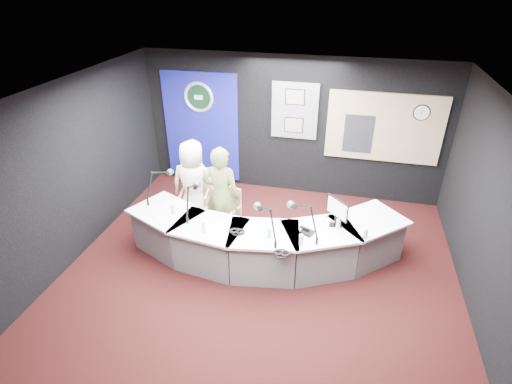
% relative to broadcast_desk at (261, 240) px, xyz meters
% --- Properties ---
extents(ground, '(6.00, 6.00, 0.00)m').
position_rel_broadcast_desk_xyz_m(ground, '(0.05, -0.55, -0.38)').
color(ground, black).
rests_on(ground, ground).
extents(ceiling, '(6.00, 6.00, 0.02)m').
position_rel_broadcast_desk_xyz_m(ceiling, '(0.05, -0.55, 2.42)').
color(ceiling, silver).
rests_on(ceiling, ground).
extents(wall_back, '(6.00, 0.02, 2.80)m').
position_rel_broadcast_desk_xyz_m(wall_back, '(0.05, 2.45, 1.02)').
color(wall_back, black).
rests_on(wall_back, ground).
extents(wall_left, '(0.02, 6.00, 2.80)m').
position_rel_broadcast_desk_xyz_m(wall_left, '(-2.95, -0.55, 1.02)').
color(wall_left, black).
rests_on(wall_left, ground).
extents(wall_right, '(0.02, 6.00, 2.80)m').
position_rel_broadcast_desk_xyz_m(wall_right, '(3.05, -0.55, 1.02)').
color(wall_right, black).
rests_on(wall_right, ground).
extents(broadcast_desk, '(4.50, 1.90, 0.75)m').
position_rel_broadcast_desk_xyz_m(broadcast_desk, '(0.00, 0.00, 0.00)').
color(broadcast_desk, silver).
rests_on(broadcast_desk, ground).
extents(backdrop_panel, '(1.60, 0.05, 2.30)m').
position_rel_broadcast_desk_xyz_m(backdrop_panel, '(-1.85, 2.42, 0.88)').
color(backdrop_panel, navy).
rests_on(backdrop_panel, wall_back).
extents(agency_seal, '(0.63, 0.07, 0.63)m').
position_rel_broadcast_desk_xyz_m(agency_seal, '(-1.85, 2.38, 1.52)').
color(agency_seal, silver).
rests_on(agency_seal, backdrop_panel).
extents(seal_center, '(0.48, 0.01, 0.48)m').
position_rel_broadcast_desk_xyz_m(seal_center, '(-1.85, 2.38, 1.52)').
color(seal_center, black).
rests_on(seal_center, backdrop_panel).
extents(pinboard, '(0.90, 0.04, 1.10)m').
position_rel_broadcast_desk_xyz_m(pinboard, '(0.10, 2.42, 1.38)').
color(pinboard, slate).
rests_on(pinboard, wall_back).
extents(framed_photo_upper, '(0.34, 0.02, 0.27)m').
position_rel_broadcast_desk_xyz_m(framed_photo_upper, '(0.10, 2.39, 1.65)').
color(framed_photo_upper, '#7D725B').
rests_on(framed_photo_upper, pinboard).
extents(framed_photo_lower, '(0.34, 0.02, 0.27)m').
position_rel_broadcast_desk_xyz_m(framed_photo_lower, '(0.10, 2.39, 1.09)').
color(framed_photo_lower, '#7D725B').
rests_on(framed_photo_lower, pinboard).
extents(booth_window_frame, '(2.12, 0.06, 1.32)m').
position_rel_broadcast_desk_xyz_m(booth_window_frame, '(1.80, 2.42, 1.18)').
color(booth_window_frame, tan).
rests_on(booth_window_frame, wall_back).
extents(booth_glow, '(2.00, 0.02, 1.20)m').
position_rel_broadcast_desk_xyz_m(booth_glow, '(1.80, 2.41, 1.18)').
color(booth_glow, beige).
rests_on(booth_glow, booth_window_frame).
extents(equipment_rack, '(0.55, 0.02, 0.75)m').
position_rel_broadcast_desk_xyz_m(equipment_rack, '(1.35, 2.39, 1.03)').
color(equipment_rack, black).
rests_on(equipment_rack, booth_window_frame).
extents(wall_clock, '(0.28, 0.01, 0.28)m').
position_rel_broadcast_desk_xyz_m(wall_clock, '(2.40, 2.39, 1.52)').
color(wall_clock, white).
rests_on(wall_clock, booth_window_frame).
extents(armchair_left, '(0.58, 0.58, 0.90)m').
position_rel_broadcast_desk_xyz_m(armchair_left, '(-1.41, 0.75, 0.07)').
color(armchair_left, tan).
rests_on(armchair_left, ground).
extents(armchair_right, '(0.72, 0.72, 1.03)m').
position_rel_broadcast_desk_xyz_m(armchair_right, '(-0.77, 0.37, 0.14)').
color(armchair_right, tan).
rests_on(armchair_right, ground).
extents(draped_jacket, '(0.51, 0.18, 0.70)m').
position_rel_broadcast_desk_xyz_m(draped_jacket, '(-1.39, 1.00, 0.24)').
color(draped_jacket, slate).
rests_on(draped_jacket, armchair_left).
extents(person_man, '(0.83, 0.56, 1.64)m').
position_rel_broadcast_desk_xyz_m(person_man, '(-1.41, 0.75, 0.44)').
color(person_man, '#F9E6C7').
rests_on(person_man, ground).
extents(person_woman, '(0.64, 0.43, 1.75)m').
position_rel_broadcast_desk_xyz_m(person_woman, '(-0.77, 0.37, 0.50)').
color(person_woman, olive).
rests_on(person_woman, ground).
extents(computer_monitor, '(0.33, 0.33, 0.30)m').
position_rel_broadcast_desk_xyz_m(computer_monitor, '(1.12, 0.12, 0.70)').
color(computer_monitor, black).
rests_on(computer_monitor, broadcast_desk).
extents(desk_phone, '(0.22, 0.20, 0.04)m').
position_rel_broadcast_desk_xyz_m(desk_phone, '(0.73, -0.19, 0.40)').
color(desk_phone, black).
rests_on(desk_phone, broadcast_desk).
extents(headphones_near, '(0.23, 0.23, 0.04)m').
position_rel_broadcast_desk_xyz_m(headphones_near, '(0.45, -0.75, 0.39)').
color(headphones_near, black).
rests_on(headphones_near, broadcast_desk).
extents(headphones_far, '(0.21, 0.21, 0.03)m').
position_rel_broadcast_desk_xyz_m(headphones_far, '(-0.28, -0.40, 0.39)').
color(headphones_far, black).
rests_on(headphones_far, broadcast_desk).
extents(paper_stack, '(0.32, 0.37, 0.00)m').
position_rel_broadcast_desk_xyz_m(paper_stack, '(-1.54, -0.24, 0.38)').
color(paper_stack, white).
rests_on(paper_stack, broadcast_desk).
extents(notepad, '(0.25, 0.34, 0.00)m').
position_rel_broadcast_desk_xyz_m(notepad, '(-0.77, -0.53, 0.38)').
color(notepad, white).
rests_on(notepad, broadcast_desk).
extents(boom_mic_a, '(0.28, 0.72, 0.60)m').
position_rel_broadcast_desk_xyz_m(boom_mic_a, '(-1.84, 0.31, 0.68)').
color(boom_mic_a, black).
rests_on(boom_mic_a, broadcast_desk).
extents(boom_mic_b, '(0.18, 0.74, 0.60)m').
position_rel_broadcast_desk_xyz_m(boom_mic_b, '(-1.12, -0.03, 0.68)').
color(boom_mic_b, black).
rests_on(boom_mic_b, broadcast_desk).
extents(boom_mic_c, '(0.50, 0.61, 0.60)m').
position_rel_broadcast_desk_xyz_m(boom_mic_c, '(0.15, -0.38, 0.68)').
color(boom_mic_c, black).
rests_on(boom_mic_c, broadcast_desk).
extents(boom_mic_d, '(0.57, 0.54, 0.60)m').
position_rel_broadcast_desk_xyz_m(boom_mic_d, '(0.66, -0.19, 0.68)').
color(boom_mic_d, black).
rests_on(boom_mic_d, broadcast_desk).
extents(water_bottles, '(3.04, 0.60, 0.18)m').
position_rel_broadcast_desk_xyz_m(water_bottles, '(0.07, -0.23, 0.46)').
color(water_bottles, silver).
rests_on(water_bottles, broadcast_desk).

